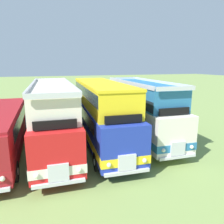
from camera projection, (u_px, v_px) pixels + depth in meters
name	position (u px, v px, depth m)	size (l,w,h in m)	color
bus_sixth_in_row	(53.00, 115.00, 14.41)	(2.97, 11.71, 4.52)	red
bus_seventh_in_row	(101.00, 111.00, 15.07)	(3.15, 11.11, 4.49)	#1E339E
bus_eighth_in_row	(141.00, 109.00, 16.39)	(3.03, 10.26, 4.52)	silver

